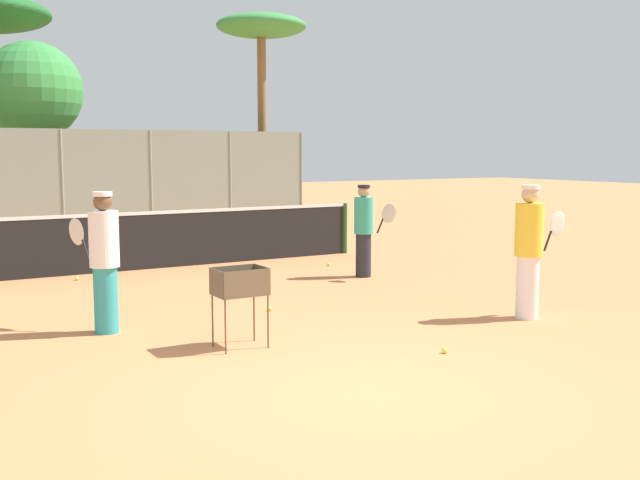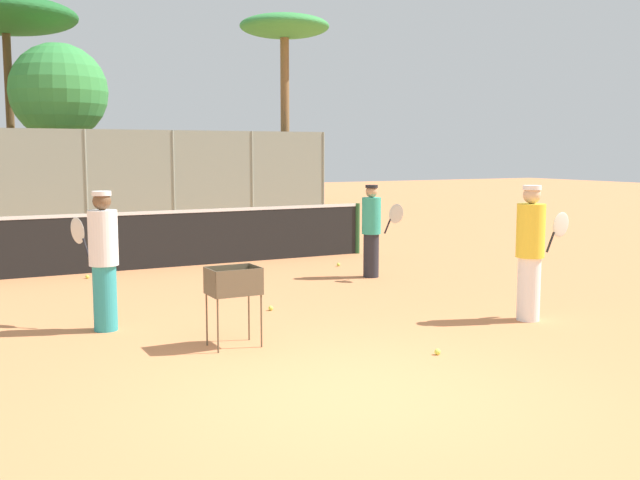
% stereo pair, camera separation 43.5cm
% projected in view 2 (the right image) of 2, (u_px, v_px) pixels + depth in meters
% --- Properties ---
extents(ground_plane, '(80.00, 80.00, 0.00)m').
position_uv_depth(ground_plane, '(356.00, 393.00, 6.75)').
color(ground_plane, '#D37F4C').
extents(tennis_net, '(9.60, 0.10, 1.07)m').
position_uv_depth(tennis_net, '(134.00, 240.00, 13.69)').
color(tennis_net, '#26592D').
rests_on(tennis_net, ground_plane).
extents(back_fence, '(21.44, 0.08, 2.91)m').
position_uv_depth(back_fence, '(38.00, 173.00, 24.66)').
color(back_fence, gray).
rests_on(back_fence, ground_plane).
extents(tree_2, '(3.61, 3.61, 7.60)m').
position_uv_depth(tree_2, '(284.00, 33.00, 30.09)').
color(tree_2, brown).
rests_on(tree_2, ground_plane).
extents(tree_4, '(5.33, 5.33, 7.92)m').
position_uv_depth(tree_4, '(5.00, 17.00, 28.26)').
color(tree_4, brown).
rests_on(tree_4, ground_plane).
extents(tree_5, '(3.53, 3.53, 6.08)m').
position_uv_depth(tree_5, '(59.00, 92.00, 27.32)').
color(tree_5, brown).
rests_on(tree_5, ground_plane).
extents(player_white_outfit, '(0.43, 0.84, 1.60)m').
position_uv_depth(player_white_outfit, '(372.00, 229.00, 12.86)').
color(player_white_outfit, '#26262D').
rests_on(player_white_outfit, ground_plane).
extents(player_red_cap, '(0.48, 0.85, 1.70)m').
position_uv_depth(player_red_cap, '(103.00, 259.00, 9.02)').
color(player_red_cap, teal).
rests_on(player_red_cap, ground_plane).
extents(player_yellow_shirt, '(0.92, 0.36, 1.74)m').
position_uv_depth(player_yellow_shirt, '(531.00, 251.00, 9.56)').
color(player_yellow_shirt, white).
rests_on(player_yellow_shirt, ground_plane).
extents(ball_cart, '(0.56, 0.41, 0.90)m').
position_uv_depth(ball_cart, '(233.00, 287.00, 8.29)').
color(ball_cart, brown).
rests_on(ball_cart, ground_plane).
extents(tennis_ball_0, '(0.07, 0.07, 0.07)m').
position_uv_depth(tennis_ball_0, '(338.00, 264.00, 14.17)').
color(tennis_ball_0, '#D1E54C').
rests_on(tennis_ball_0, ground_plane).
extents(tennis_ball_2, '(0.07, 0.07, 0.07)m').
position_uv_depth(tennis_ball_2, '(271.00, 308.00, 10.24)').
color(tennis_ball_2, '#D1E54C').
rests_on(tennis_ball_2, ground_plane).
extents(tennis_ball_3, '(0.07, 0.07, 0.07)m').
position_uv_depth(tennis_ball_3, '(87.00, 277.00, 12.80)').
color(tennis_ball_3, '#D1E54C').
rests_on(tennis_ball_3, ground_plane).
extents(tennis_ball_4, '(0.07, 0.07, 0.07)m').
position_uv_depth(tennis_ball_4, '(437.00, 352.00, 8.02)').
color(tennis_ball_4, '#D1E54C').
rests_on(tennis_ball_4, ground_plane).
extents(parked_car, '(4.20, 1.70, 1.60)m').
position_uv_depth(parked_car, '(185.00, 190.00, 29.32)').
color(parked_car, '#232328').
rests_on(parked_car, ground_plane).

